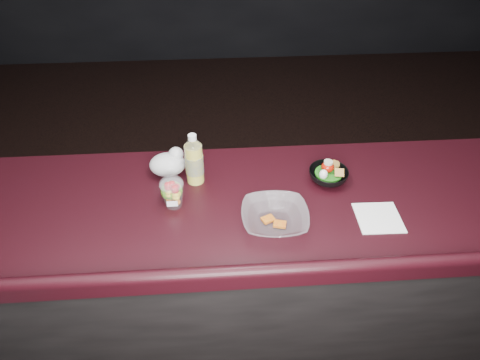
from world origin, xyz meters
name	(u,v)px	position (x,y,z in m)	size (l,w,h in m)	color
room_shell	(235,9)	(0.00, 0.00, 1.83)	(8.00, 8.00, 8.00)	black
counter	(233,284)	(0.00, 0.30, 0.51)	(4.06, 0.71, 1.02)	black
lemonade_bottle	(194,162)	(-0.14, 0.44, 1.11)	(0.07, 0.07, 0.22)	gold
fruit_cup	(172,192)	(-0.22, 0.30, 1.08)	(0.09, 0.09, 0.13)	white
green_apple	(172,191)	(-0.23, 0.34, 1.06)	(0.08, 0.08, 0.09)	#438F10
plastic_bag	(169,163)	(-0.25, 0.50, 1.07)	(0.15, 0.12, 0.11)	silver
snack_bowl	(328,174)	(0.39, 0.40, 1.05)	(0.20, 0.20, 0.09)	black
takeout_bowl	(275,218)	(0.15, 0.17, 1.05)	(0.25, 0.25, 0.06)	silver
paper_napkin	(378,218)	(0.53, 0.17, 1.02)	(0.16, 0.16, 0.00)	white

